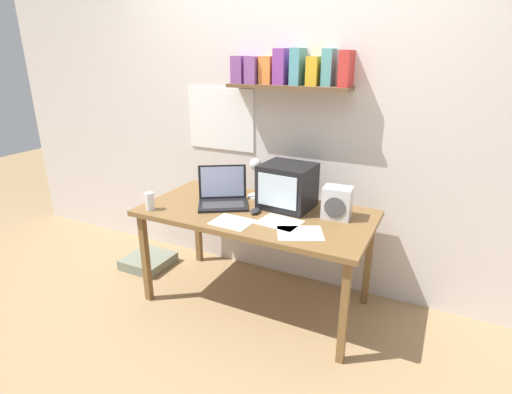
{
  "coord_description": "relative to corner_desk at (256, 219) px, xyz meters",
  "views": [
    {
      "loc": [
        1.12,
        -2.27,
        1.73
      ],
      "look_at": [
        0.0,
        0.0,
        0.82
      ],
      "focal_mm": 28.0,
      "sensor_mm": 36.0,
      "label": 1
    }
  ],
  "objects": [
    {
      "name": "loose_paper_near_laptop",
      "position": [
        0.4,
        -0.21,
        0.06
      ],
      "size": [
        0.33,
        0.31,
        0.0
      ],
      "rotation": [
        0.0,
        0.0,
        0.45
      ],
      "color": "white",
      "rests_on": "corner_desk"
    },
    {
      "name": "floor_cushion",
      "position": [
        -1.07,
        0.06,
        -0.62
      ],
      "size": [
        0.36,
        0.36,
        0.08
      ],
      "color": "gray",
      "rests_on": "ground_plane"
    },
    {
      "name": "ground_plane",
      "position": [
        0.0,
        0.0,
        -0.66
      ],
      "size": [
        12.0,
        12.0,
        0.0
      ],
      "primitive_type": "plane",
      "color": "#A08058"
    },
    {
      "name": "juice_glass",
      "position": [
        -0.66,
        -0.31,
        0.11
      ],
      "size": [
        0.06,
        0.06,
        0.12
      ],
      "color": "white",
      "rests_on": "corner_desk"
    },
    {
      "name": "back_wall",
      "position": [
        -0.0,
        0.5,
        0.65
      ],
      "size": [
        5.6,
        0.24,
        2.6
      ],
      "color": "silver",
      "rests_on": "ground_plane"
    },
    {
      "name": "laptop",
      "position": [
        -0.27,
        0.02,
        0.12
      ],
      "size": [
        0.44,
        0.41,
        0.26
      ],
      "rotation": [
        0.0,
        0.0,
        0.55
      ],
      "color": "black",
      "rests_on": "corner_desk"
    },
    {
      "name": "printed_handout",
      "position": [
        0.22,
        -0.11,
        0.06
      ],
      "size": [
        0.28,
        0.23,
        0.0
      ],
      "rotation": [
        0.0,
        0.0,
        -0.12
      ],
      "color": "white",
      "rests_on": "corner_desk"
    },
    {
      "name": "crt_monitor",
      "position": [
        0.16,
        0.16,
        0.21
      ],
      "size": [
        0.37,
        0.33,
        0.31
      ],
      "rotation": [
        0.0,
        0.0,
        -0.07
      ],
      "color": "black",
      "rests_on": "corner_desk"
    },
    {
      "name": "open_notebook",
      "position": [
        -0.05,
        -0.25,
        0.06
      ],
      "size": [
        0.26,
        0.21,
        0.0
      ],
      "rotation": [
        0.0,
        0.0,
        -0.04
      ],
      "color": "silver",
      "rests_on": "corner_desk"
    },
    {
      "name": "desk_lamp",
      "position": [
        -0.11,
        0.22,
        0.24
      ],
      "size": [
        0.14,
        0.16,
        0.31
      ],
      "rotation": [
        0.0,
        0.0,
        0.21
      ],
      "color": "silver",
      "rests_on": "corner_desk"
    },
    {
      "name": "computer_mouse",
      "position": [
        0.01,
        -0.04,
        0.07
      ],
      "size": [
        0.07,
        0.11,
        0.03
      ],
      "rotation": [
        0.0,
        0.0,
        0.1
      ],
      "color": "#232326",
      "rests_on": "corner_desk"
    },
    {
      "name": "corner_desk",
      "position": [
        0.0,
        0.0,
        0.0
      ],
      "size": [
        1.57,
        0.79,
        0.72
      ],
      "color": "brown",
      "rests_on": "ground_plane"
    },
    {
      "name": "space_heater",
      "position": [
        0.52,
        0.13,
        0.16
      ],
      "size": [
        0.19,
        0.15,
        0.21
      ],
      "rotation": [
        0.0,
        0.0,
        0.06
      ],
      "color": "silver",
      "rests_on": "corner_desk"
    }
  ]
}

